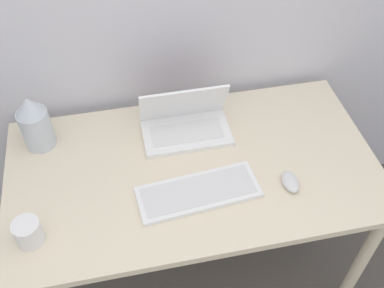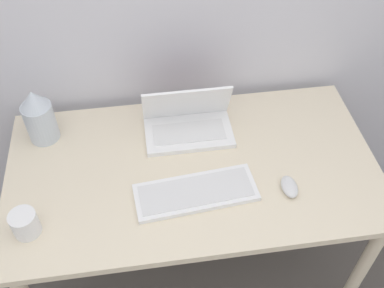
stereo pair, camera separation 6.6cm
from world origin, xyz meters
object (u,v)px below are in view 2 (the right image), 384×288
(laptop, at_px, (188,122))
(keyboard, at_px, (196,192))
(mug, at_px, (25,224))
(mouse, at_px, (289,187))
(vase, at_px, (39,116))

(laptop, xyz_separation_m, keyboard, (-0.02, -0.31, -0.04))
(keyboard, height_order, mug, mug)
(keyboard, distance_m, mug, 0.57)
(laptop, xyz_separation_m, mouse, (0.31, -0.34, -0.03))
(mouse, height_order, mug, mug)
(laptop, relative_size, vase, 1.49)
(keyboard, relative_size, vase, 1.91)
(laptop, bearing_deg, keyboard, -92.86)
(mouse, bearing_deg, laptop, 132.54)
(mouse, distance_m, mug, 0.89)
(keyboard, xyz_separation_m, mug, (-0.56, -0.07, 0.03))
(mouse, bearing_deg, keyboard, 175.48)
(vase, xyz_separation_m, mug, (-0.02, -0.43, -0.07))
(vase, bearing_deg, mug, -93.00)
(vase, bearing_deg, keyboard, -33.65)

